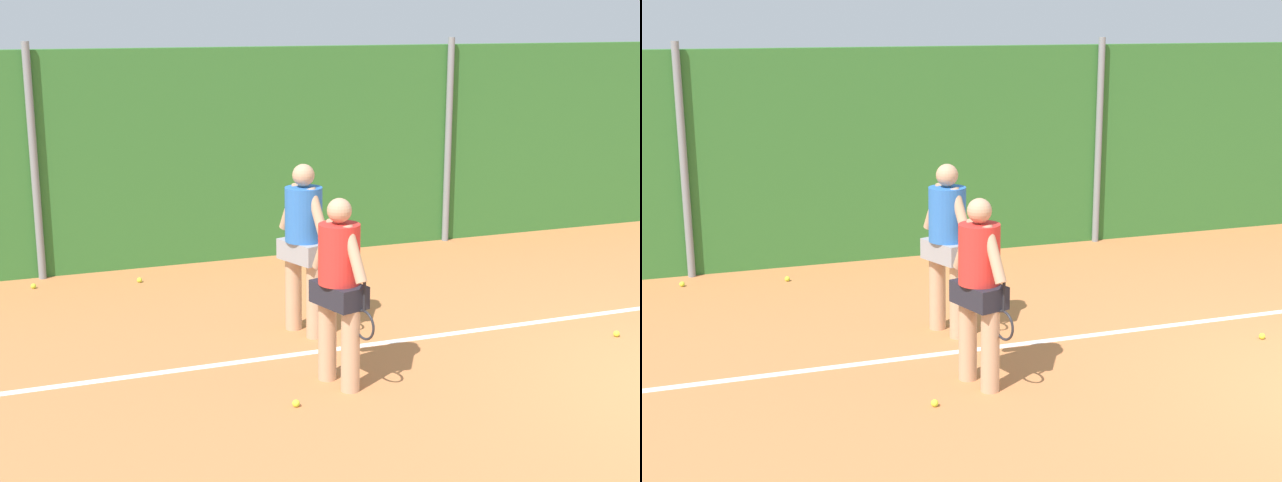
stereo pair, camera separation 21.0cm
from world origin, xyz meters
TOP-DOWN VIEW (x-y plane):
  - ground_plane at (0.00, 1.87)m, footprint 31.56×31.56m
  - hedge_fence_backdrop at (0.00, 6.35)m, footprint 20.52×0.25m
  - fence_post_left at (-5.92, 6.17)m, footprint 0.10×0.10m
  - fence_post_center at (0.00, 6.17)m, footprint 0.10×0.10m
  - court_baseline_paint at (0.00, 2.40)m, footprint 14.99×0.10m
  - player_foreground_near at (-3.59, 1.53)m, footprint 0.44×0.77m
  - player_midcourt at (-3.41, 2.99)m, footprint 0.48×0.78m
  - tennis_ball_1 at (-6.06, 5.74)m, footprint 0.07×0.07m
  - tennis_ball_2 at (-4.13, 1.20)m, footprint 0.07×0.07m
  - tennis_ball_3 at (-4.76, 5.54)m, footprint 0.07×0.07m
  - tennis_ball_5 at (-0.32, 1.70)m, footprint 0.07×0.07m

SIDE VIEW (x-z plane):
  - ground_plane at x=0.00m, z-range 0.00..0.00m
  - court_baseline_paint at x=0.00m, z-range 0.00..0.01m
  - tennis_ball_1 at x=-6.06m, z-range 0.00..0.07m
  - tennis_ball_2 at x=-4.13m, z-range 0.00..0.07m
  - tennis_ball_3 at x=-4.76m, z-range 0.00..0.07m
  - tennis_ball_5 at x=-0.32m, z-range 0.00..0.07m
  - player_foreground_near at x=-3.59m, z-range 0.11..1.88m
  - player_midcourt at x=-3.41m, z-range 0.11..1.96m
  - hedge_fence_backdrop at x=0.00m, z-range 0.00..2.93m
  - fence_post_left at x=-5.92m, z-range 0.00..3.04m
  - fence_post_center at x=0.00m, z-range 0.00..3.04m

